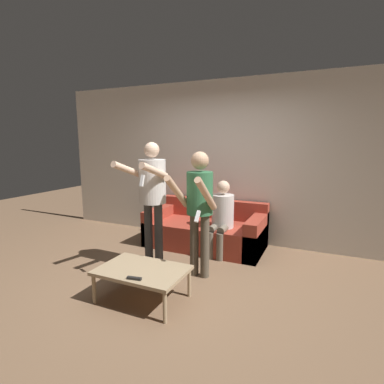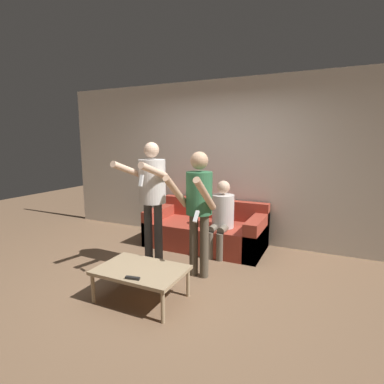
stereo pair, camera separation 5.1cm
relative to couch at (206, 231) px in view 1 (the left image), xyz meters
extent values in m
plane|color=brown|center=(0.12, -1.42, -0.25)|extent=(14.00, 14.00, 0.00)
cube|color=silver|center=(0.12, 0.49, 1.10)|extent=(6.40, 0.06, 2.70)
cube|color=#9E3828|center=(0.00, -0.04, -0.05)|extent=(1.86, 0.91, 0.40)
cube|color=#9E3828|center=(0.00, 0.34, 0.31)|extent=(1.86, 0.16, 0.32)
cube|color=#9E3828|center=(-0.83, -0.04, 0.03)|extent=(0.20, 0.91, 0.58)
cube|color=#9E3828|center=(0.83, -0.04, 0.03)|extent=(0.20, 0.91, 0.58)
cylinder|color=#383838|center=(-0.42, -1.06, 0.19)|extent=(0.11, 0.11, 0.89)
cylinder|color=#383838|center=(-0.26, -1.06, 0.19)|extent=(0.11, 0.11, 0.89)
cylinder|color=silver|center=(-0.34, -1.06, 0.92)|extent=(0.35, 0.35, 0.57)
sphere|color=beige|center=(-0.34, -1.06, 1.33)|extent=(0.20, 0.20, 0.20)
cylinder|color=beige|center=(-0.53, -1.32, 1.09)|extent=(0.08, 0.55, 0.25)
cylinder|color=beige|center=(-0.14, -1.32, 1.09)|extent=(0.08, 0.55, 0.25)
cube|color=white|center=(-0.14, -1.59, 1.01)|extent=(0.04, 0.07, 0.13)
cylinder|color=brown|center=(0.26, -1.06, 0.15)|extent=(0.11, 0.11, 0.81)
cylinder|color=brown|center=(0.41, -1.06, 0.15)|extent=(0.11, 0.11, 0.81)
cylinder|color=#337047|center=(0.34, -1.06, 0.82)|extent=(0.32, 0.32, 0.52)
sphere|color=tan|center=(0.34, -1.06, 1.21)|extent=(0.22, 0.22, 0.22)
cylinder|color=tan|center=(0.15, -1.30, 0.85)|extent=(0.08, 0.54, 0.45)
cylinder|color=tan|center=(0.52, -1.30, 0.85)|extent=(0.08, 0.54, 0.45)
cube|color=white|center=(0.52, -1.55, 0.66)|extent=(0.04, 0.10, 0.12)
cylinder|color=#6B6051|center=(0.26, -0.47, -0.05)|extent=(0.11, 0.11, 0.40)
cylinder|color=#6B6051|center=(0.41, -0.47, -0.05)|extent=(0.11, 0.11, 0.40)
cylinder|color=#6B6051|center=(0.26, -0.31, 0.17)|extent=(0.11, 0.32, 0.11)
cylinder|color=#6B6051|center=(0.41, -0.31, 0.17)|extent=(0.11, 0.32, 0.11)
cylinder|color=silver|center=(0.33, -0.15, 0.40)|extent=(0.33, 0.33, 0.50)
sphere|color=beige|center=(0.33, -0.15, 0.76)|extent=(0.20, 0.20, 0.20)
cube|color=tan|center=(0.01, -1.85, 0.08)|extent=(0.94, 0.62, 0.04)
cylinder|color=tan|center=(-0.42, -2.12, -0.09)|extent=(0.04, 0.04, 0.32)
cylinder|color=tan|center=(0.44, -2.12, -0.09)|extent=(0.04, 0.04, 0.32)
cylinder|color=tan|center=(-0.42, -1.58, -0.09)|extent=(0.04, 0.04, 0.32)
cylinder|color=tan|center=(0.44, -1.58, -0.09)|extent=(0.04, 0.04, 0.32)
cube|color=black|center=(0.08, -2.10, 0.11)|extent=(0.15, 0.06, 0.02)
camera|label=1|loc=(1.73, -4.37, 1.45)|focal=28.00mm
camera|label=2|loc=(1.78, -4.35, 1.45)|focal=28.00mm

